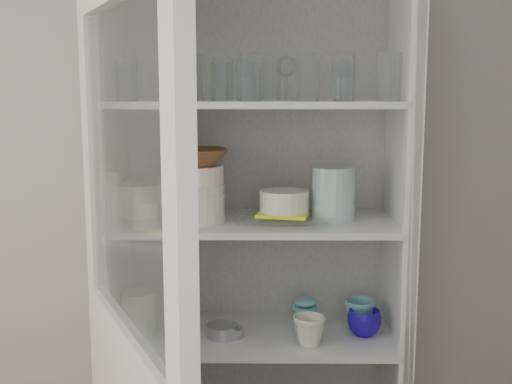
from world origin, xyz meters
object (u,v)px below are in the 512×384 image
at_px(white_ramekin, 284,201).
at_px(white_canister, 139,311).
at_px(mug_teal, 360,314).
at_px(goblet_3, 346,78).
at_px(pantry_cabinet, 256,303).
at_px(goblet_1, 244,77).
at_px(plate_stack_back, 141,198).
at_px(plate_stack_front, 194,203).
at_px(grey_bowl_stack, 333,194).
at_px(goblet_0, 170,74).
at_px(yellow_trivet, 284,213).
at_px(mug_blue, 364,323).
at_px(cream_bowl, 193,175).
at_px(glass_platter, 284,218).
at_px(goblet_2, 286,76).
at_px(measuring_cups, 222,331).
at_px(terracotta_bowl, 193,157).
at_px(mug_white, 309,331).
at_px(teal_jar, 306,315).

relative_size(white_ramekin, white_canister, 1.17).
bearing_deg(mug_teal, goblet_3, 110.04).
relative_size(pantry_cabinet, goblet_1, 13.35).
height_order(goblet_3, plate_stack_back, goblet_3).
bearing_deg(plate_stack_front, grey_bowl_stack, 3.99).
relative_size(goblet_0, white_ramekin, 1.09).
distance_m(pantry_cabinet, yellow_trivet, 0.37).
bearing_deg(yellow_trivet, mug_blue, -2.25).
bearing_deg(goblet_0, cream_bowl, -55.39).
bearing_deg(yellow_trivet, plate_stack_back, 166.65).
xyz_separation_m(goblet_3, glass_platter, (-0.21, -0.13, -0.47)).
relative_size(goblet_2, measuring_cups, 1.53).
bearing_deg(plate_stack_back, white_ramekin, -13.35).
relative_size(plate_stack_back, terracotta_bowl, 0.94).
height_order(pantry_cabinet, white_ramekin, pantry_cabinet).
relative_size(mug_white, teal_jar, 1.12).
height_order(goblet_2, cream_bowl, goblet_2).
bearing_deg(goblet_3, pantry_cabinet, -172.53).
bearing_deg(goblet_2, goblet_0, -176.80).
height_order(goblet_2, glass_platter, goblet_2).
relative_size(goblet_1, terracotta_bowl, 0.69).
relative_size(plate_stack_back, teal_jar, 2.25).
height_order(glass_platter, grey_bowl_stack, grey_bowl_stack).
height_order(goblet_2, mug_teal, goblet_2).
height_order(goblet_3, mug_white, goblet_3).
xyz_separation_m(plate_stack_front, mug_teal, (0.57, 0.07, -0.41)).
bearing_deg(pantry_cabinet, mug_blue, -15.10).
distance_m(goblet_1, white_ramekin, 0.46).
distance_m(goblet_3, white_canister, 1.09).
xyz_separation_m(glass_platter, mug_white, (0.08, -0.10, -0.36)).
xyz_separation_m(mug_blue, mug_white, (-0.20, -0.09, 0.00)).
distance_m(plate_stack_front, mug_teal, 0.71).
xyz_separation_m(goblet_2, measuring_cups, (-0.22, -0.16, -0.86)).
relative_size(plate_stack_back, cream_bowl, 1.06).
bearing_deg(goblet_1, goblet_0, -171.25).
height_order(plate_stack_back, mug_white, plate_stack_back).
xyz_separation_m(cream_bowl, white_canister, (-0.20, 0.04, -0.49)).
distance_m(goblet_0, goblet_3, 0.61).
bearing_deg(grey_bowl_stack, measuring_cups, -173.12).
xyz_separation_m(goblet_3, plate_stack_front, (-0.52, -0.15, -0.41)).
distance_m(goblet_0, goblet_2, 0.40).
height_order(mug_blue, mug_teal, mug_teal).
xyz_separation_m(goblet_0, teal_jar, (0.47, -0.05, -0.84)).
bearing_deg(mug_blue, glass_platter, 170.18).
distance_m(glass_platter, measuring_cups, 0.44).
height_order(mug_teal, measuring_cups, mug_teal).
bearing_deg(mug_white, grey_bowl_stack, 64.96).
xyz_separation_m(pantry_cabinet, mug_white, (0.18, -0.19, -0.03)).
height_order(grey_bowl_stack, mug_blue, grey_bowl_stack).
xyz_separation_m(goblet_0, mug_blue, (0.67, -0.12, -0.85)).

